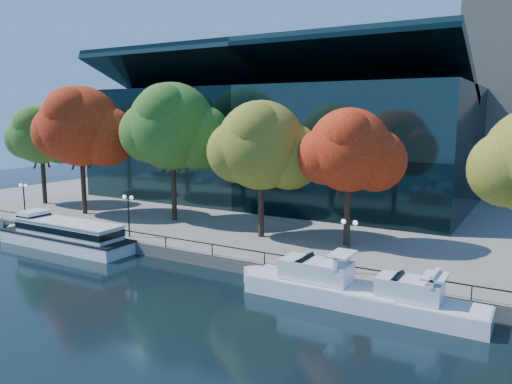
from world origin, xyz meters
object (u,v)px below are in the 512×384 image
Objects in this scene: cruiser_far at (409,302)px; tree_1 at (81,128)px; tour_boat at (62,233)px; lamp_1 at (128,206)px; cruiser_near at (317,283)px; tree_2 at (173,128)px; tree_4 at (350,152)px; lamp_0 at (24,193)px; tree_0 at (41,136)px; lamp_2 at (349,234)px; tree_3 at (262,147)px.

cruiser_far is 0.66× the size of tree_1.
tour_boat is 4.11× the size of lamp_1.
tree_1 is at bearing 155.81° from lamp_1.
cruiser_near is 26.78m from tree_2.
lamp_1 is (-19.18, -7.57, -5.40)m from tree_4.
lamp_0 is at bearing -119.65° from tree_1.
cruiser_far is 0.65× the size of tree_2.
tree_0 is 24.60m from lamp_1.
tree_2 is at bearing 178.31° from tree_4.
lamp_0 is (-36.73, 3.37, 2.91)m from cruiser_near.
cruiser_near is at bearing -15.07° from tree_1.
tree_4 is at bearing 12.21° from lamp_0.
lamp_2 is at bearing -69.76° from tree_4.
tree_2 is 20.31m from tree_4.
lamp_1 is (1.05, -8.17, -7.14)m from tree_2.
tree_0 is 11.86m from lamp_0.
lamp_1 is at bearing -158.46° from tree_4.
tree_0 reaches higher than lamp_1.
tree_1 reaches higher than lamp_2.
tree_2 reaches higher than tree_0.
tree_0 is 21.59m from tree_2.
tree_4 is 36.19m from lamp_0.
tree_4 is (24.76, 10.83, 8.04)m from tour_boat.
tree_4 is (31.76, 1.92, -1.70)m from tree_1.
tour_boat is 1.36× the size of tree_4.
tree_2 reaches higher than cruiser_far.
tree_0 is at bearing 168.33° from tree_1.
cruiser_near is at bearing -14.29° from tree_0.
lamp_0 is 37.77m from lamp_2.
lamp_2 is at bearing 146.07° from cruiser_far.
tree_2 is at bearing 68.36° from tour_boat.
tour_boat is 27.87m from lamp_2.
tree_1 reaches higher than tour_boat.
tree_1 is 1.22× the size of tree_4.
tree_4 is (-8.10, 11.14, 8.36)m from cruiser_far.
tree_4 is 3.03× the size of lamp_2.
lamp_0 reaches higher than tour_boat.
lamp_1 reaches higher than tour_boat.
tree_0 is 3.19× the size of lamp_0.
lamp_0 reaches higher than cruiser_far.
tour_boat is at bearing 179.46° from cruiser_far.
cruiser_near is 0.92× the size of tree_3.
lamp_1 reaches higher than cruiser_far.
tour_boat is 1.29× the size of tree_0.
cruiser_near is 2.96× the size of lamp_1.
tree_3 is at bearing 149.62° from lamp_2.
tree_1 reaches higher than cruiser_far.
tree_2 is (-28.33, 11.74, 10.10)m from cruiser_far.
cruiser_near is 21.41m from lamp_1.
lamp_1 is at bearing 170.85° from cruiser_near.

